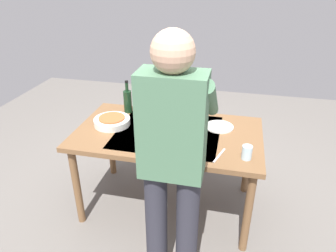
{
  "coord_description": "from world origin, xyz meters",
  "views": [
    {
      "loc": [
        -0.49,
        2.15,
        1.94
      ],
      "look_at": [
        0.0,
        0.0,
        0.8
      ],
      "focal_mm": 33.43,
      "sensor_mm": 36.0,
      "label": 1
    }
  ],
  "objects": [
    {
      "name": "chair_near",
      "position": [
        0.07,
        -0.81,
        0.53
      ],
      "size": [
        0.4,
        0.4,
        0.91
      ],
      "color": "#523019",
      "rests_on": "ground_plane"
    },
    {
      "name": "wine_glass_left",
      "position": [
        0.15,
        -0.18,
        0.86
      ],
      "size": [
        0.07,
        0.07,
        0.15
      ],
      "color": "white",
      "rests_on": "dining_table"
    },
    {
      "name": "dinner_plate_near",
      "position": [
        -0.4,
        -0.16,
        0.76
      ],
      "size": [
        0.23,
        0.23,
        0.01
      ],
      "primitive_type": "cylinder",
      "color": "silver",
      "rests_on": "dining_table"
    },
    {
      "name": "ground_plane",
      "position": [
        0.0,
        0.0,
        0.0
      ],
      "size": [
        6.0,
        6.0,
        0.0
      ],
      "primitive_type": "plane",
      "color": "#66605B"
    },
    {
      "name": "water_cup_far_left",
      "position": [
        -0.61,
        0.26,
        0.8
      ],
      "size": [
        0.07,
        0.07,
        0.1
      ],
      "primitive_type": "cylinder",
      "color": "silver",
      "rests_on": "dining_table"
    },
    {
      "name": "table_knife",
      "position": [
        -0.43,
        0.27,
        0.76
      ],
      "size": [
        0.07,
        0.19,
        0.0
      ],
      "primitive_type": "cube",
      "rotation": [
        0.0,
        0.0,
        -0.31
      ],
      "color": "silver",
      "rests_on": "dining_table"
    },
    {
      "name": "side_bowl_salad",
      "position": [
        -0.1,
        -0.04,
        0.79
      ],
      "size": [
        0.18,
        0.18,
        0.07
      ],
      "color": "silver",
      "rests_on": "dining_table"
    },
    {
      "name": "water_cup_near_right",
      "position": [
        0.13,
        0.01,
        0.8
      ],
      "size": [
        0.08,
        0.08,
        0.1
      ],
      "primitive_type": "cylinder",
      "color": "silver",
      "rests_on": "dining_table"
    },
    {
      "name": "person_server",
      "position": [
        -0.19,
        0.69,
        0.96
      ],
      "size": [
        0.42,
        0.61,
        1.69
      ],
      "color": "#2D2D38",
      "rests_on": "ground_plane"
    },
    {
      "name": "dining_table",
      "position": [
        0.0,
        0.0,
        0.67
      ],
      "size": [
        1.48,
        0.85,
        0.75
      ],
      "color": "brown",
      "rests_on": "ground_plane"
    },
    {
      "name": "serving_bowl_pasta",
      "position": [
        0.48,
        -0.02,
        0.79
      ],
      "size": [
        0.3,
        0.3,
        0.07
      ],
      "color": "silver",
      "rests_on": "dining_table"
    },
    {
      "name": "wine_bottle",
      "position": [
        0.44,
        -0.29,
        0.86
      ],
      "size": [
        0.07,
        0.07,
        0.3
      ],
      "color": "black",
      "rests_on": "dining_table"
    },
    {
      "name": "water_cup_near_left",
      "position": [
        0.12,
        0.24,
        0.8
      ],
      "size": [
        0.06,
        0.06,
        0.1
      ],
      "primitive_type": "cylinder",
      "color": "silver",
      "rests_on": "dining_table"
    }
  ]
}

